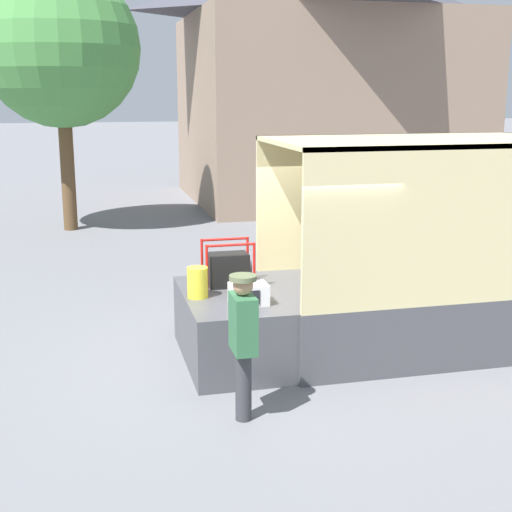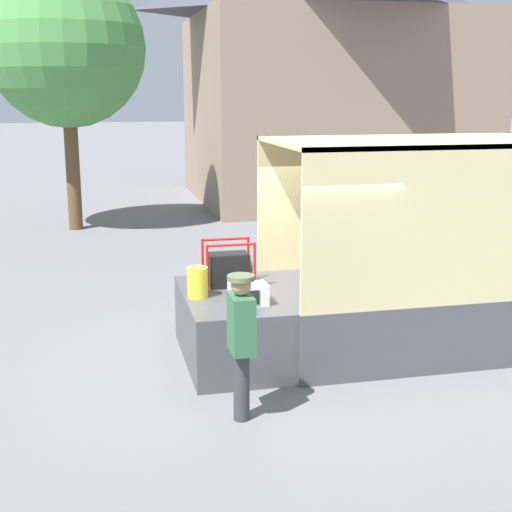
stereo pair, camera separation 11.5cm
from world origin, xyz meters
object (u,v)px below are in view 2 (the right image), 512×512
at_px(street_tree, 66,48).
at_px(worker_person, 241,333).
at_px(microwave, 248,294).
at_px(orange_bucket, 198,282).
at_px(box_truck, 508,277).
at_px(portable_generator, 230,269).

bearing_deg(street_tree, worker_person, -80.71).
height_order(microwave, orange_bucket, orange_bucket).
bearing_deg(street_tree, box_truck, -58.10).
bearing_deg(orange_bucket, portable_generator, 42.08).
distance_m(worker_person, street_tree, 12.76).
relative_size(microwave, street_tree, 0.07).
distance_m(orange_bucket, street_tree, 11.02).
relative_size(box_truck, worker_person, 3.72).
distance_m(box_truck, orange_bucket, 4.62).
height_order(box_truck, street_tree, street_tree).
relative_size(microwave, portable_generator, 0.69).
bearing_deg(worker_person, orange_bucket, 96.83).
bearing_deg(orange_bucket, box_truck, 0.73).
distance_m(box_truck, street_tree, 12.62).
bearing_deg(orange_bucket, street_tree, 99.71).
xyz_separation_m(microwave, worker_person, (-0.37, -1.32, -0.04)).
bearing_deg(portable_generator, microwave, -86.17).
relative_size(portable_generator, street_tree, 0.10).
bearing_deg(portable_generator, street_tree, 103.06).
relative_size(portable_generator, worker_person, 0.42).
height_order(microwave, street_tree, street_tree).
height_order(box_truck, portable_generator, box_truck).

